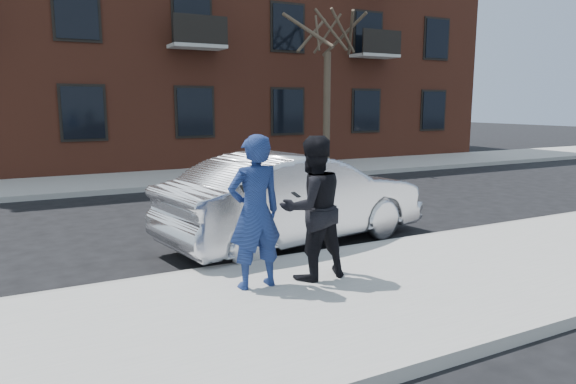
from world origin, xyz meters
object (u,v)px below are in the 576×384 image
silver_sedan (296,198)px  man_peacoat (312,208)px  street_tree (328,18)px  man_hoodie (255,212)px

silver_sedan → man_peacoat: (-0.91, -2.14, 0.30)m
man_peacoat → silver_sedan: bearing=-114.9°
street_tree → man_peacoat: street_tree is taller
silver_sedan → man_hoodie: 2.76m
street_tree → silver_sedan: 11.19m
street_tree → silver_sedan: bearing=-124.5°
man_hoodie → man_peacoat: size_ratio=1.02×
silver_sedan → man_peacoat: size_ratio=2.58×
street_tree → man_peacoat: size_ratio=3.52×
man_hoodie → man_peacoat: man_hoodie is taller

